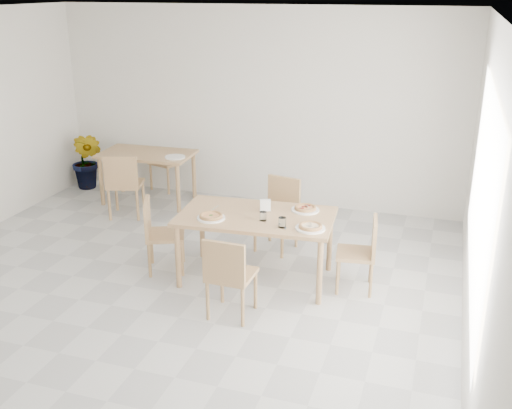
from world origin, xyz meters
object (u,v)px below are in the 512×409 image
(chair_north, at_px, (279,208))
(plate_margherita, at_px, (211,218))
(napkin_holder, at_px, (265,206))
(plate_pepperoni, at_px, (305,210))
(plate_empty, at_px, (175,157))
(chair_south, at_px, (228,272))
(potted_plant, at_px, (87,161))
(plate_mushroom, at_px, (310,228))
(pizza_margherita, at_px, (211,216))
(chair_west, at_px, (158,230))
(chair_back_n, at_px, (170,157))
(second_table, at_px, (147,159))
(main_table, at_px, (256,221))
(chair_east, at_px, (363,249))
(tumbler_b, at_px, (263,216))
(pizza_pepperoni, at_px, (305,208))
(chair_back_s, at_px, (124,181))
(pizza_mushroom, at_px, (310,226))
(tumbler_a, at_px, (282,222))

(chair_north, relative_size, plate_margherita, 2.95)
(plate_margherita, height_order, napkin_holder, napkin_holder)
(plate_pepperoni, distance_m, plate_empty, 2.69)
(chair_south, height_order, plate_margherita, chair_south)
(chair_south, relative_size, potted_plant, 0.93)
(plate_margherita, height_order, plate_empty, same)
(plate_mushroom, xyz_separation_m, plate_pepperoni, (-0.17, 0.49, 0.00))
(chair_south, xyz_separation_m, pizza_margherita, (-0.42, 0.62, 0.29))
(chair_west, distance_m, pizza_margherita, 0.76)
(chair_back_n, distance_m, plate_empty, 0.96)
(second_table, xyz_separation_m, plate_empty, (0.50, -0.11, 0.10))
(plate_pepperoni, bearing_deg, plate_empty, 146.80)
(napkin_holder, bearing_deg, main_table, -140.05)
(chair_west, bearing_deg, chair_east, -107.33)
(main_table, distance_m, pizza_margherita, 0.49)
(tumbler_b, bearing_deg, pizza_margherita, -166.86)
(chair_west, bearing_deg, pizza_pepperoni, -98.48)
(main_table, relative_size, pizza_margherita, 6.44)
(chair_west, height_order, tumbler_b, tumbler_b)
(second_table, bearing_deg, plate_margherita, -51.34)
(plate_pepperoni, relative_size, pizza_pepperoni, 1.05)
(tumbler_b, distance_m, napkin_holder, 0.25)
(chair_west, distance_m, chair_back_s, 1.77)
(plate_mushroom, distance_m, pizza_mushroom, 0.02)
(pizza_mushroom, xyz_separation_m, tumbler_a, (-0.28, -0.04, 0.02))
(chair_back_n, bearing_deg, chair_back_s, -74.20)
(main_table, bearing_deg, chair_back_n, 127.04)
(plate_margherita, height_order, plate_pepperoni, same)
(tumbler_a, height_order, tumbler_b, tumbler_a)
(plate_pepperoni, bearing_deg, napkin_holder, -157.30)
(tumbler_b, bearing_deg, pizza_mushroom, -8.08)
(plate_margherita, distance_m, plate_pepperoni, 1.03)
(tumbler_b, relative_size, potted_plant, 0.10)
(pizza_margherita, height_order, napkin_holder, napkin_holder)
(chair_west, height_order, chair_back_s, chair_back_s)
(plate_mushroom, relative_size, second_table, 0.22)
(pizza_pepperoni, relative_size, potted_plant, 0.32)
(tumbler_a, relative_size, chair_back_n, 0.12)
(main_table, height_order, tumbler_a, tumbler_a)
(plate_mushroom, distance_m, potted_plant, 4.74)
(chair_north, bearing_deg, tumbler_b, -71.37)
(chair_east, height_order, plate_empty, chair_east)
(chair_east, distance_m, pizza_pepperoni, 0.76)
(plate_margherita, relative_size, tumbler_b, 3.12)
(pizza_margherita, distance_m, pizza_mushroom, 1.05)
(chair_south, height_order, chair_back_s, chair_back_s)
(pizza_pepperoni, xyz_separation_m, plate_empty, (-2.25, 1.47, -0.02))
(tumbler_b, bearing_deg, pizza_pepperoni, 50.09)
(chair_south, bearing_deg, chair_east, -137.38)
(main_table, relative_size, pizza_pepperoni, 5.95)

